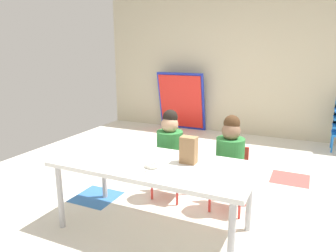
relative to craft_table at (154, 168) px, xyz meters
name	(u,v)px	position (x,y,z in m)	size (l,w,h in m)	color
ground_plane	(193,196)	(0.08, 0.72, -0.56)	(5.48, 5.52, 0.02)	silver
back_wall	(249,66)	(0.08, 3.48, 0.67)	(5.48, 0.10, 2.43)	beige
craft_table	(154,168)	(0.00, 0.00, 0.00)	(1.63, 0.74, 0.60)	white
seated_child_near_camera	(170,146)	(-0.12, 0.60, 0.00)	(0.34, 0.34, 0.92)	red
seated_child_middle_seat	(230,154)	(0.49, 0.60, 0.00)	(0.32, 0.31, 0.92)	red
folded_activity_table	(181,101)	(-1.11, 3.28, -0.01)	(0.90, 0.29, 1.09)	#1E33BF
paper_bag_brown	(189,150)	(0.26, 0.11, 0.16)	(0.13, 0.09, 0.22)	#9E754C
paper_plate_near_edge	(152,168)	(0.05, -0.12, 0.06)	(0.18, 0.18, 0.01)	white
paper_plate_center_table	(139,156)	(-0.18, 0.07, 0.06)	(0.18, 0.18, 0.01)	white
donut_powdered_on_plate	(152,165)	(0.05, -0.12, 0.08)	(0.12, 0.12, 0.03)	white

